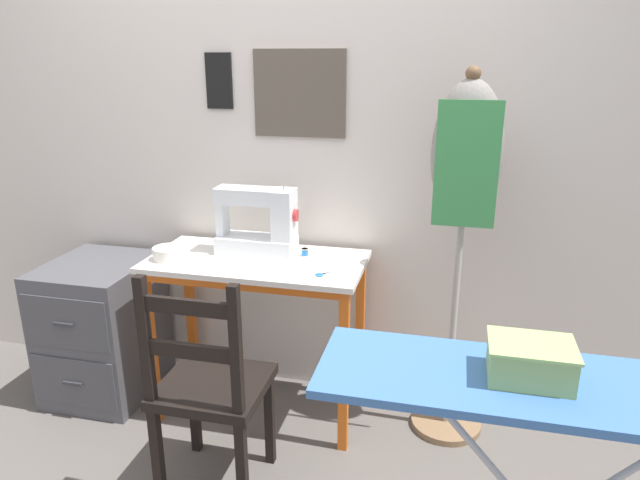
% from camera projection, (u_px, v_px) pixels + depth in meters
% --- Properties ---
extents(ground_plane, '(14.00, 14.00, 0.00)m').
position_uv_depth(ground_plane, '(244.00, 438.00, 2.58)').
color(ground_plane, '#5B5651').
extents(wall_back, '(10.00, 0.07, 2.55)m').
position_uv_depth(wall_back, '(275.00, 139.00, 2.70)').
color(wall_back, silver).
rests_on(wall_back, ground_plane).
extents(sewing_table, '(0.98, 0.49, 0.78)m').
position_uv_depth(sewing_table, '(256.00, 285.00, 2.59)').
color(sewing_table, silver).
rests_on(sewing_table, ground_plane).
extents(sewing_machine, '(0.38, 0.16, 0.33)m').
position_uv_depth(sewing_machine, '(261.00, 223.00, 2.59)').
color(sewing_machine, white).
rests_on(sewing_machine, sewing_table).
extents(fabric_bowl, '(0.14, 0.14, 0.06)m').
position_uv_depth(fabric_bowl, '(168.00, 253.00, 2.56)').
color(fabric_bowl, silver).
rests_on(fabric_bowl, sewing_table).
extents(scissors, '(0.12, 0.12, 0.01)m').
position_uv_depth(scissors, '(326.00, 274.00, 2.39)').
color(scissors, silver).
rests_on(scissors, sewing_table).
extents(thread_spool_near_machine, '(0.04, 0.04, 0.04)m').
position_uv_depth(thread_spool_near_machine, '(305.00, 252.00, 2.60)').
color(thread_spool_near_machine, '#2875C1').
rests_on(thread_spool_near_machine, sewing_table).
extents(wooden_chair, '(0.40, 0.38, 0.94)m').
position_uv_depth(wooden_chair, '(210.00, 389.00, 2.16)').
color(wooden_chair, black).
rests_on(wooden_chair, ground_plane).
extents(filing_cabinet, '(0.47, 0.55, 0.69)m').
position_uv_depth(filing_cabinet, '(103.00, 328.00, 2.86)').
color(filing_cabinet, '#4C4C51').
rests_on(filing_cabinet, ground_plane).
extents(dress_form, '(0.32, 0.32, 1.62)m').
position_uv_depth(dress_form, '(465.00, 181.00, 2.31)').
color(dress_form, '#846647').
rests_on(dress_form, ground_plane).
extents(ironing_board, '(1.24, 0.36, 0.87)m').
position_uv_depth(ironing_board, '(559.00, 399.00, 1.45)').
color(ironing_board, '#3D6BAD').
rests_on(ironing_board, ground_plane).
extents(storage_box, '(0.21, 0.16, 0.10)m').
position_uv_depth(storage_box, '(530.00, 361.00, 1.44)').
color(storage_box, '#8EB266').
rests_on(storage_box, ironing_board).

